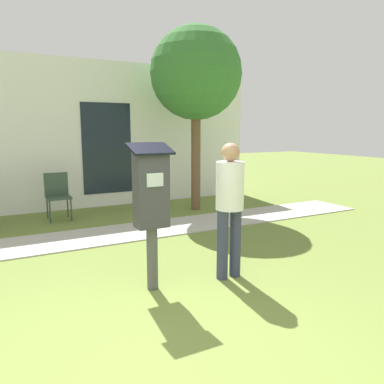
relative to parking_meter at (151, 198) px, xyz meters
name	(u,v)px	position (x,y,z in m)	size (l,w,h in m)	color
ground_plane	(144,368)	(-0.58, -1.26, -1.02)	(40.00, 40.00, 0.00)	olive
sidewalk	(63,241)	(-0.58, 2.28, -1.01)	(12.00, 1.10, 0.02)	#B7B2A8
building_facade	(38,136)	(-0.58, 4.78, 0.58)	(10.00, 0.26, 3.20)	white
parking_meter	(151,198)	(0.00, 0.00, 0.00)	(0.44, 0.31, 1.59)	#4C4C4C
person_standing	(230,200)	(0.91, -0.12, -0.09)	(0.32, 0.32, 1.58)	#333851
outdoor_chair_middle	(57,192)	(-0.40, 3.85, -0.49)	(0.44, 0.44, 0.90)	#334738
tree	(196,74)	(2.39, 3.40, 1.83)	(1.90, 1.90, 3.82)	brown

